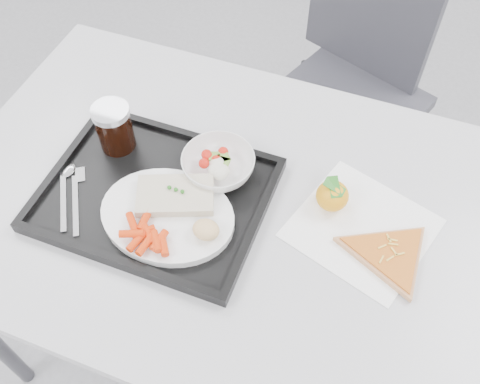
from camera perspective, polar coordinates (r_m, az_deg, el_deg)
The scene contains 15 objects.
room at distance 0.45m, azimuth -17.63°, elevation 17.82°, with size 6.04×7.04×2.84m.
table at distance 1.15m, azimuth -1.12°, elevation -2.90°, with size 1.20×0.80×0.75m.
chair at distance 1.73m, azimuth 12.08°, elevation 12.73°, with size 0.54×0.55×0.93m.
tray at distance 1.11m, azimuth -8.98°, elevation -0.35°, with size 0.45×0.35×0.03m.
dinner_plate at distance 1.06m, azimuth -7.73°, elevation -2.50°, with size 0.27×0.27×0.02m.
fish_fillet at distance 1.06m, azimuth -6.91°, elevation -0.35°, with size 0.17×0.14×0.03m.
bread_roll at distance 1.01m, azimuth -3.65°, elevation -4.03°, with size 0.07×0.06×0.03m.
salad_bowl at distance 1.11m, azimuth -2.31°, elevation 2.88°, with size 0.15×0.15×0.05m.
cola_glass at distance 1.16m, azimuth -13.28°, elevation 6.78°, with size 0.08×0.08×0.11m.
cutlery at distance 1.15m, azimuth -17.66°, elevation 0.26°, with size 0.13×0.16×0.01m.
napkin at distance 1.09m, azimuth 12.86°, elevation -3.76°, with size 0.31×0.30×0.00m.
tangerine at distance 1.08m, azimuth 9.82°, elevation -0.38°, with size 0.07×0.07×0.07m.
pizza_slice at distance 1.06m, azimuth 15.63°, elevation -6.44°, with size 0.22×0.22×0.02m.
carrot_pile at distance 1.02m, azimuth -10.00°, elevation -4.59°, with size 0.12×0.10×0.02m.
salad_contents at distance 1.09m, azimuth -2.46°, elevation 2.78°, with size 0.07×0.08×0.03m.
Camera 1 is at (0.25, -0.28, 1.65)m, focal length 40.00 mm.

